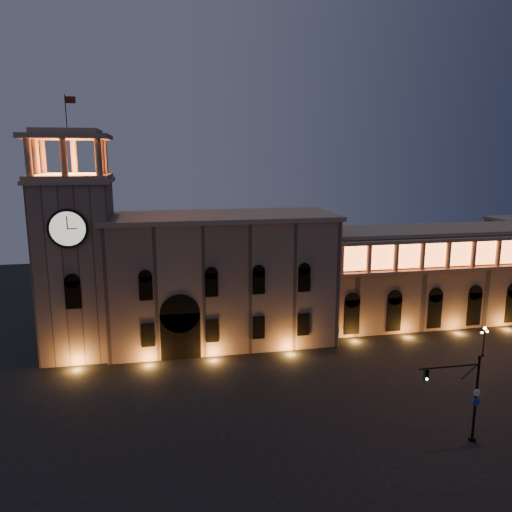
# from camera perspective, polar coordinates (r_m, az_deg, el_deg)

# --- Properties ---
(ground) EXTENTS (160.00, 160.00, 0.00)m
(ground) POSITION_cam_1_polar(r_m,az_deg,el_deg) (51.83, 1.77, -17.83)
(ground) COLOR black
(ground) RESTS_ON ground
(government_building) EXTENTS (30.80, 12.80, 17.60)m
(government_building) POSITION_cam_1_polar(r_m,az_deg,el_deg) (68.48, -4.06, -2.57)
(government_building) COLOR #89695A
(government_building) RESTS_ON ground
(clock_tower) EXTENTS (9.80, 9.80, 32.40)m
(clock_tower) POSITION_cam_1_polar(r_m,az_deg,el_deg) (66.99, -19.82, -0.28)
(clock_tower) COLOR #89695A
(clock_tower) RESTS_ON ground
(colonnade_wing) EXTENTS (40.60, 11.50, 14.50)m
(colonnade_wing) POSITION_cam_1_polar(r_m,az_deg,el_deg) (82.06, 20.09, -1.92)
(colonnade_wing) COLOR #846454
(colonnade_wing) RESTS_ON ground
(traffic_light) EXTENTS (6.00, 0.64, 8.23)m
(traffic_light) POSITION_cam_1_polar(r_m,az_deg,el_deg) (49.43, 22.84, -14.69)
(traffic_light) COLOR black
(traffic_light) RESTS_ON ground
(street_lamp_near) EXTENTS (1.36, 0.50, 3.97)m
(street_lamp_near) POSITION_cam_1_polar(r_m,az_deg,el_deg) (70.69, 24.61, -8.59)
(street_lamp_near) COLOR black
(street_lamp_near) RESTS_ON ground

